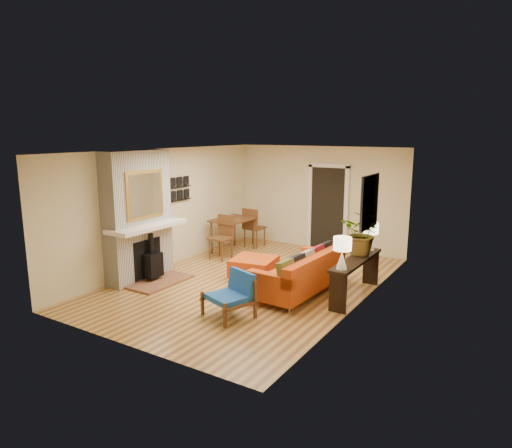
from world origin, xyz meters
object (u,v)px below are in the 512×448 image
(console_table, at_px, (356,267))
(lamp_near, at_px, (342,249))
(sofa, at_px, (303,274))
(lamp_far, at_px, (370,233))
(ottoman, at_px, (254,266))
(dining_table, at_px, (236,225))
(blue_chair, at_px, (233,292))
(houseplant, at_px, (363,233))

(console_table, xyz_separation_m, lamp_near, (0.00, -0.72, 0.49))
(sofa, bearing_deg, lamp_far, 48.18)
(ottoman, relative_size, dining_table, 0.51)
(dining_table, bearing_deg, lamp_far, -11.64)
(console_table, height_order, lamp_near, lamp_near)
(blue_chair, bearing_deg, dining_table, 123.89)
(lamp_near, xyz_separation_m, lamp_far, (0.00, 1.45, 0.00))
(dining_table, relative_size, lamp_near, 3.54)
(sofa, bearing_deg, console_table, 18.20)
(blue_chair, xyz_separation_m, dining_table, (-2.23, 3.31, 0.28))
(sofa, relative_size, ottoman, 2.24)
(lamp_far, bearing_deg, console_table, -90.00)
(blue_chair, bearing_deg, sofa, 72.12)
(ottoman, distance_m, lamp_far, 2.42)
(ottoman, relative_size, lamp_near, 1.79)
(blue_chair, relative_size, lamp_far, 1.62)
(console_table, bearing_deg, houseplant, 91.86)
(sofa, distance_m, ottoman, 1.27)
(lamp_near, bearing_deg, ottoman, 162.35)
(blue_chair, distance_m, dining_table, 4.00)
(blue_chair, distance_m, lamp_near, 1.92)
(lamp_near, bearing_deg, blue_chair, -141.60)
(dining_table, distance_m, houseplant, 3.84)
(ottoman, relative_size, blue_chair, 1.10)
(ottoman, relative_size, lamp_far, 1.79)
(sofa, height_order, lamp_near, lamp_near)
(console_table, distance_m, houseplant, 0.64)
(lamp_far, bearing_deg, dining_table, 168.36)
(ottoman, height_order, lamp_far, lamp_far)
(console_table, bearing_deg, lamp_near, -90.00)
(ottoman, distance_m, blue_chair, 1.95)
(houseplant, bearing_deg, console_table, -88.14)
(sofa, distance_m, houseplant, 1.34)
(console_table, xyz_separation_m, houseplant, (-0.01, 0.31, 0.56))
(ottoman, distance_m, console_table, 2.18)
(dining_table, bearing_deg, ottoman, -45.44)
(lamp_far, bearing_deg, ottoman, -160.49)
(console_table, bearing_deg, lamp_far, 90.00)
(ottoman, xyz_separation_m, lamp_far, (2.15, 0.76, 0.82))
(lamp_near, xyz_separation_m, houseplant, (-0.01, 1.03, 0.08))
(console_table, height_order, lamp_far, lamp_far)
(dining_table, height_order, lamp_near, lamp_near)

